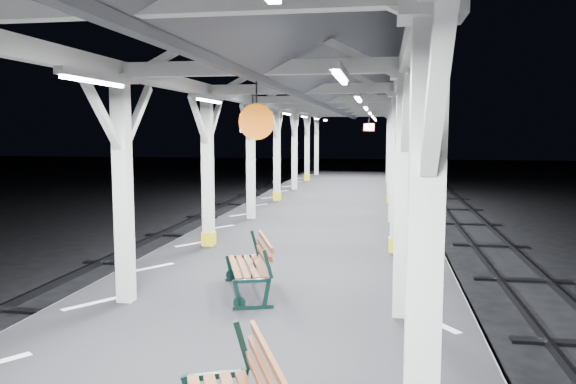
# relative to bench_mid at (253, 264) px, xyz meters

# --- Properties ---
(ground) EXTENTS (120.00, 120.00, 0.00)m
(ground) POSITION_rel_bench_mid_xyz_m (0.23, 1.30, -1.46)
(ground) COLOR black
(ground) RESTS_ON ground
(platform) EXTENTS (6.00, 50.00, 1.00)m
(platform) POSITION_rel_bench_mid_xyz_m (0.23, 1.30, -0.96)
(platform) COLOR black
(platform) RESTS_ON ground
(hazard_stripes_left) EXTENTS (1.00, 48.00, 0.01)m
(hazard_stripes_left) POSITION_rel_bench_mid_xyz_m (-2.22, 1.30, -0.46)
(hazard_stripes_left) COLOR silver
(hazard_stripes_left) RESTS_ON platform
(hazard_stripes_right) EXTENTS (1.00, 48.00, 0.01)m
(hazard_stripes_right) POSITION_rel_bench_mid_xyz_m (2.68, 1.30, -0.46)
(hazard_stripes_right) COLOR silver
(hazard_stripes_right) RESTS_ON platform
(track_left) EXTENTS (2.20, 60.00, 0.16)m
(track_left) POSITION_rel_bench_mid_xyz_m (-4.77, 1.30, -1.39)
(track_left) COLOR #2D2D33
(track_left) RESTS_ON ground
(canopy) EXTENTS (5.40, 49.00, 4.65)m
(canopy) POSITION_rel_bench_mid_xyz_m (0.23, 1.28, 3.09)
(canopy) COLOR silver
(canopy) RESTS_ON platform
(bench_mid) EXTENTS (1.09, 1.71, 0.87)m
(bench_mid) POSITION_rel_bench_mid_xyz_m (0.00, 0.00, 0.00)
(bench_mid) COLOR black
(bench_mid) RESTS_ON platform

